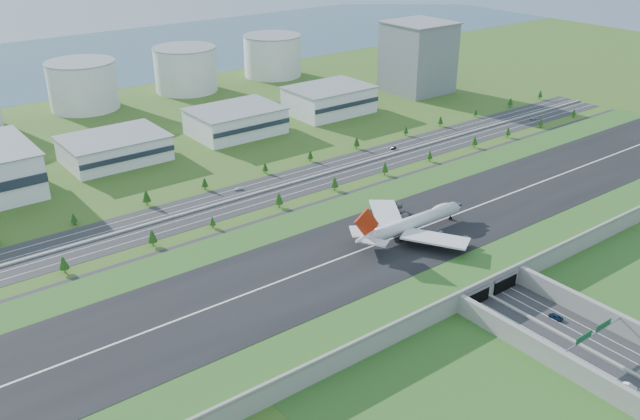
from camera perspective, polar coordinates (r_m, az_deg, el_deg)
ground at (r=311.55m, az=7.06°, el=-3.35°), size 1200.00×1200.00×0.00m
airfield_deck at (r=309.57m, az=7.12°, el=-2.69°), size 520.00×100.00×9.20m
underpass_road at (r=259.87m, az=22.69°, el=-10.77°), size 38.80×120.40×8.00m
sign_gantry_near at (r=259.56m, az=22.00°, el=-9.74°), size 38.70×0.70×9.80m
north_expressway at (r=377.87m, az=-2.93°, el=2.10°), size 560.00×36.00×0.12m
tree_row at (r=377.30m, az=-2.19°, el=2.80°), size 505.75×48.50×8.05m
hangar_mid_a at (r=429.67m, az=-16.92°, el=4.96°), size 58.00×42.00×15.00m
hangar_mid_b at (r=463.19m, az=-7.12°, el=7.42°), size 58.00×42.00×17.00m
hangar_mid_c at (r=505.86m, az=0.77°, el=9.24°), size 58.00×42.00×19.00m
office_tower at (r=566.73m, az=8.24°, el=12.60°), size 46.00×46.00×55.00m
fuel_tank_b at (r=543.76m, az=-19.34°, el=9.85°), size 50.00×50.00×35.00m
fuel_tank_c at (r=574.57m, az=-11.24°, el=11.52°), size 50.00×50.00×35.00m
fuel_tank_d at (r=615.66m, az=-4.02°, el=12.82°), size 50.00×50.00×35.00m
bay_water at (r=716.20m, az=-21.09°, el=11.55°), size 1200.00×260.00×0.06m
boeing_747 at (r=305.85m, az=7.77°, el=-1.05°), size 66.07×62.44×20.42m
car_0 at (r=261.95m, az=18.21°, el=-10.35°), size 2.01×4.51×1.51m
car_1 at (r=250.70m, az=24.63°, el=-13.34°), size 2.25×4.78×1.51m
car_2 at (r=276.49m, az=19.22°, el=-8.47°), size 2.68×5.76×1.60m
car_5 at (r=434.54m, az=6.19°, el=5.21°), size 4.72×2.52×1.48m
car_6 at (r=514.62m, az=17.62°, el=7.34°), size 6.14×4.60×1.55m
car_7 at (r=373.76m, az=-6.91°, el=1.80°), size 5.18×2.86×1.42m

